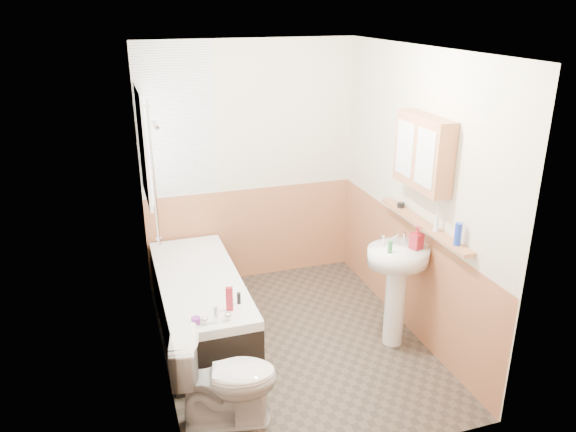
{
  "coord_description": "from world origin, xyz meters",
  "views": [
    {
      "loc": [
        -1.35,
        -4.0,
        2.83
      ],
      "look_at": [
        0.0,
        0.15,
        1.15
      ],
      "focal_mm": 35.0,
      "sensor_mm": 36.0,
      "label": 1
    }
  ],
  "objects_px": {
    "bathtub": "(200,303)",
    "toilet": "(226,379)",
    "pine_shelf": "(423,224)",
    "sink": "(397,276)",
    "medicine_cabinet": "(423,152)"
  },
  "relations": [
    {
      "from": "bathtub",
      "to": "toilet",
      "type": "relative_size",
      "value": 2.44
    },
    {
      "from": "bathtub",
      "to": "pine_shelf",
      "type": "bearing_deg",
      "value": -22.23
    },
    {
      "from": "bathtub",
      "to": "sink",
      "type": "height_order",
      "value": "sink"
    },
    {
      "from": "bathtub",
      "to": "pine_shelf",
      "type": "height_order",
      "value": "pine_shelf"
    },
    {
      "from": "sink",
      "to": "medicine_cabinet",
      "type": "height_order",
      "value": "medicine_cabinet"
    },
    {
      "from": "bathtub",
      "to": "toilet",
      "type": "xyz_separation_m",
      "value": [
        -0.03,
        -1.23,
        0.07
      ]
    },
    {
      "from": "bathtub",
      "to": "pine_shelf",
      "type": "xyz_separation_m",
      "value": [
        1.77,
        -0.72,
        0.82
      ]
    },
    {
      "from": "medicine_cabinet",
      "to": "sink",
      "type": "bearing_deg",
      "value": -168.17
    },
    {
      "from": "bathtub",
      "to": "sink",
      "type": "bearing_deg",
      "value": -24.23
    },
    {
      "from": "sink",
      "to": "pine_shelf",
      "type": "xyz_separation_m",
      "value": [
        0.2,
        -0.02,
        0.45
      ]
    },
    {
      "from": "bathtub",
      "to": "pine_shelf",
      "type": "relative_size",
      "value": 1.38
    },
    {
      "from": "toilet",
      "to": "medicine_cabinet",
      "type": "distance_m",
      "value": 2.29
    },
    {
      "from": "bathtub",
      "to": "toilet",
      "type": "bearing_deg",
      "value": -91.39
    },
    {
      "from": "sink",
      "to": "medicine_cabinet",
      "type": "relative_size",
      "value": 1.58
    },
    {
      "from": "toilet",
      "to": "pine_shelf",
      "type": "relative_size",
      "value": 0.57
    }
  ]
}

